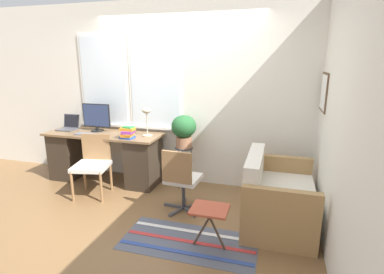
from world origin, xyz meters
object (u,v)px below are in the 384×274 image
(office_chair_swivel, at_px, (181,179))
(laptop, at_px, (69,126))
(desk_lamp, at_px, (147,115))
(monitor, at_px, (96,117))
(keyboard, at_px, (86,134))
(potted_plant, at_px, (184,129))
(folding_stool, at_px, (210,212))
(desk_chair_wooden, at_px, (93,163))
(couch_loveseat, at_px, (276,199))
(mouse, at_px, (99,135))
(book_stack, at_px, (128,133))
(plant_stand, at_px, (184,152))

(office_chair_swivel, bearing_deg, laptop, -14.03)
(desk_lamp, bearing_deg, office_chair_swivel, -41.78)
(desk_lamp, relative_size, office_chair_swivel, 0.51)
(monitor, xyz_separation_m, desk_lamp, (0.89, -0.06, 0.09))
(keyboard, xyz_separation_m, potted_plant, (1.46, 0.27, 0.11))
(folding_stool, bearing_deg, monitor, 147.44)
(monitor, bearing_deg, desk_chair_wooden, -64.40)
(laptop, height_order, potted_plant, potted_plant)
(office_chair_swivel, bearing_deg, couch_loveseat, -173.73)
(mouse, bearing_deg, book_stack, -0.60)
(couch_loveseat, distance_m, folding_stool, 0.94)
(plant_stand, xyz_separation_m, potted_plant, (0.00, 0.00, 0.35))
(desk_chair_wooden, bearing_deg, keyboard, 121.54)
(desk_lamp, distance_m, couch_loveseat, 2.14)
(keyboard, xyz_separation_m, desk_chair_wooden, (0.31, -0.32, -0.31))
(keyboard, relative_size, mouse, 4.51)
(laptop, relative_size, folding_stool, 0.65)
(plant_stand, bearing_deg, desk_chair_wooden, -152.79)
(office_chair_swivel, distance_m, folding_stool, 0.82)
(couch_loveseat, height_order, plant_stand, couch_loveseat)
(plant_stand, bearing_deg, keyboard, -169.55)
(monitor, bearing_deg, keyboard, -96.32)
(desk_chair_wooden, relative_size, plant_stand, 1.36)
(couch_loveseat, bearing_deg, desk_chair_wooden, 87.84)
(keyboard, relative_size, book_stack, 1.58)
(folding_stool, bearing_deg, mouse, 150.72)
(monitor, xyz_separation_m, book_stack, (0.68, -0.28, -0.13))
(office_chair_swivel, bearing_deg, monitor, -20.10)
(desk_lamp, relative_size, potted_plant, 0.88)
(book_stack, bearing_deg, keyboard, 178.22)
(book_stack, xyz_separation_m, folding_stool, (1.45, -1.08, -0.46))
(keyboard, height_order, desk_lamp, desk_lamp)
(monitor, distance_m, potted_plant, 1.43)
(desk_lamp, xyz_separation_m, desk_chair_wooden, (-0.61, -0.53, -0.62))
(office_chair_swivel, height_order, plant_stand, office_chair_swivel)
(desk_lamp, bearing_deg, potted_plant, 6.82)
(desk_chair_wooden, xyz_separation_m, couch_loveseat, (2.49, -0.09, -0.17))
(keyboard, bearing_deg, desk_lamp, 12.59)
(office_chair_swivel, bearing_deg, mouse, -13.47)
(plant_stand, distance_m, potted_plant, 0.35)
(monitor, bearing_deg, book_stack, -22.56)
(plant_stand, height_order, folding_stool, plant_stand)
(couch_loveseat, xyz_separation_m, potted_plant, (-1.34, 0.69, 0.60))
(keyboard, bearing_deg, office_chair_swivel, -15.60)
(desk_lamp, height_order, folding_stool, desk_lamp)
(laptop, height_order, office_chair_swivel, laptop)
(keyboard, relative_size, desk_lamp, 0.79)
(monitor, relative_size, couch_loveseat, 0.40)
(monitor, height_order, couch_loveseat, monitor)
(mouse, height_order, office_chair_swivel, office_chair_swivel)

